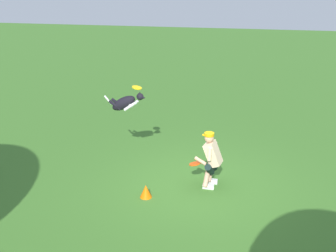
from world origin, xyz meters
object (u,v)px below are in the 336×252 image
frisbee_flying (137,88)px  training_cone (146,191)px  person (211,158)px  frisbee_held (195,164)px  dog (125,103)px

frisbee_flying → training_cone: size_ratio=0.81×
person → frisbee_flying: size_ratio=5.45×
frisbee_held → training_cone: bearing=32.7°
frisbee_held → person: bearing=-151.9°
training_cone → person: bearing=-148.5°
frisbee_flying → training_cone: (-0.58, 1.51, -1.90)m
dog → training_cone: 2.31m
frisbee_flying → frisbee_held: frisbee_flying is taller
dog → frisbee_flying: bearing=-0.1°
frisbee_held → frisbee_flying: bearing=-29.7°
frisbee_flying → person: bearing=159.6°
person → training_cone: bearing=41.8°
person → dog: 2.50m
person → training_cone: (1.31, 0.81, -0.55)m
frisbee_flying → frisbee_held: (-1.55, 0.88, -1.44)m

